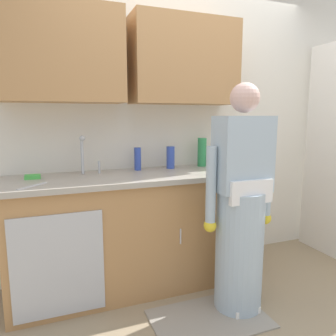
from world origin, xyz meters
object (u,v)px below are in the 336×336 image
object	(u,v)px
bottle_dish_liquid	(202,152)
cup_by_sink	(223,161)
sink	(90,179)
bottle_water_tall	(138,159)
sponge	(33,177)
knife_on_counter	(32,186)
person_at_sink	(240,217)
bottle_soap	(170,157)

from	to	relation	value
bottle_dish_liquid	cup_by_sink	bearing A→B (deg)	-12.75
sink	cup_by_sink	bearing A→B (deg)	6.15
cup_by_sink	bottle_water_tall	bearing A→B (deg)	177.03
sponge	knife_on_counter	bearing A→B (deg)	-88.80
person_at_sink	cup_by_sink	bearing A→B (deg)	69.28
bottle_water_tall	sink	bearing A→B (deg)	-157.54
sink	bottle_soap	distance (m)	0.75
cup_by_sink	knife_on_counter	distance (m)	1.67
person_at_sink	bottle_soap	size ratio (longest dim) A/B	8.32
sponge	sink	bearing A→B (deg)	-11.09
bottle_water_tall	bottle_dish_liquid	distance (m)	0.61
sink	person_at_sink	world-z (taller)	person_at_sink
bottle_water_tall	knife_on_counter	world-z (taller)	bottle_water_tall
cup_by_sink	sponge	world-z (taller)	cup_by_sink
bottle_soap	cup_by_sink	world-z (taller)	bottle_soap
bottle_water_tall	knife_on_counter	bearing A→B (deg)	-155.48
bottle_dish_liquid	bottle_soap	distance (m)	0.32
person_at_sink	sponge	world-z (taller)	person_at_sink
person_at_sink	bottle_water_tall	world-z (taller)	person_at_sink
cup_by_sink	sink	bearing A→B (deg)	-173.85
person_at_sink	cup_by_sink	distance (m)	0.83
knife_on_counter	sponge	bearing A→B (deg)	44.88
sink	bottle_water_tall	world-z (taller)	sink
bottle_dish_liquid	bottle_soap	world-z (taller)	bottle_dish_liquid
bottle_water_tall	sponge	size ratio (longest dim) A/B	1.77
knife_on_counter	person_at_sink	bearing A→B (deg)	-62.32
bottle_water_tall	sponge	world-z (taller)	bottle_water_tall
sink	bottle_water_tall	bearing A→B (deg)	22.46
bottle_dish_liquid	bottle_soap	bearing A→B (deg)	-177.20
bottle_dish_liquid	knife_on_counter	world-z (taller)	bottle_dish_liquid
bottle_water_tall	bottle_dish_liquid	world-z (taller)	bottle_dish_liquid
bottle_soap	knife_on_counter	distance (m)	1.18
person_at_sink	bottle_soap	xyz separation A→B (m)	(-0.24, 0.75, 0.35)
person_at_sink	sponge	bearing A→B (deg)	153.84
bottle_water_tall	sponge	bearing A→B (deg)	-173.48
bottle_dish_liquid	bottle_water_tall	bearing A→B (deg)	-179.75
bottle_soap	cup_by_sink	bearing A→B (deg)	-3.24
bottle_soap	sponge	distance (m)	1.13
bottle_soap	cup_by_sink	size ratio (longest dim) A/B	2.38
bottle_soap	sponge	world-z (taller)	bottle_soap
bottle_dish_liquid	cup_by_sink	world-z (taller)	bottle_dish_liquid
bottle_water_tall	sponge	xyz separation A→B (m)	(-0.83, -0.09, -0.08)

